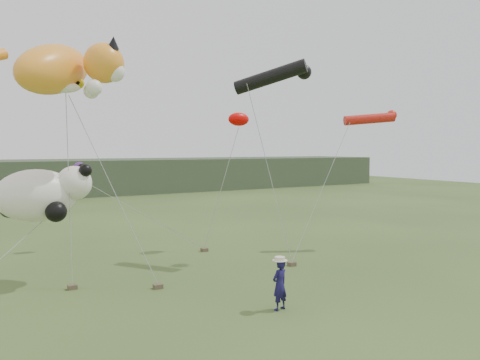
# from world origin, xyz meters

# --- Properties ---
(ground) EXTENTS (120.00, 120.00, 0.00)m
(ground) POSITION_xyz_m (0.00, 0.00, 0.00)
(ground) COLOR #385123
(ground) RESTS_ON ground
(headland) EXTENTS (90.00, 13.00, 4.00)m
(headland) POSITION_xyz_m (-3.11, 44.69, 1.92)
(headland) COLOR #2D3D28
(headland) RESTS_ON ground
(festival_attendant) EXTENTS (0.70, 0.54, 1.69)m
(festival_attendant) POSITION_xyz_m (0.23, -0.15, 0.85)
(festival_attendant) COLOR #161244
(festival_attendant) RESTS_ON ground
(sandbag_anchors) EXTENTS (14.26, 6.01, 0.17)m
(sandbag_anchors) POSITION_xyz_m (-2.27, 5.30, 0.09)
(sandbag_anchors) COLOR brown
(sandbag_anchors) RESTS_ON ground
(cat_kite) EXTENTS (5.56, 4.61, 2.89)m
(cat_kite) POSITION_xyz_m (-5.09, 6.84, 8.44)
(cat_kite) COLOR orange
(cat_kite) RESTS_ON ground
(fish_kite) EXTENTS (2.17, 1.42, 1.08)m
(fish_kite) POSITION_xyz_m (-5.27, 7.42, 8.04)
(fish_kite) COLOR yellow
(fish_kite) RESTS_ON ground
(tube_kites) EXTENTS (9.11, 3.07, 2.93)m
(tube_kites) POSITION_xyz_m (6.28, 5.81, 8.18)
(tube_kites) COLOR black
(tube_kites) RESTS_ON ground
(panda_kite) EXTENTS (3.63, 2.35, 2.25)m
(panda_kite) POSITION_xyz_m (-5.98, 7.12, 3.55)
(panda_kite) COLOR white
(panda_kite) RESTS_ON ground
(misc_kites) EXTENTS (8.48, 4.33, 3.61)m
(misc_kites) POSITION_xyz_m (0.88, 10.60, 5.71)
(misc_kites) COLOR #E70501
(misc_kites) RESTS_ON ground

